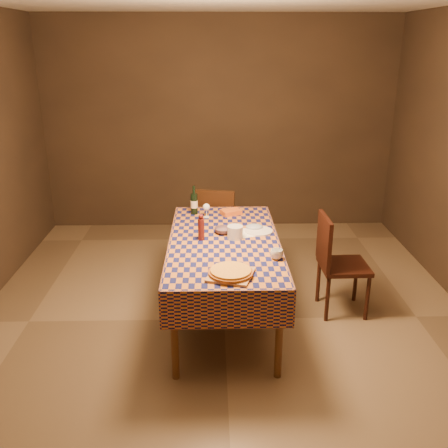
# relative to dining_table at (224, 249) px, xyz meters

# --- Properties ---
(room) EXTENTS (5.00, 5.10, 2.70)m
(room) POSITION_rel_dining_table_xyz_m (0.00, 0.00, 0.66)
(room) COLOR brown
(room) RESTS_ON ground
(dining_table) EXTENTS (0.94, 1.84, 0.77)m
(dining_table) POSITION_rel_dining_table_xyz_m (0.00, 0.00, 0.00)
(dining_table) COLOR brown
(dining_table) RESTS_ON ground
(cutting_board) EXTENTS (0.38, 0.38, 0.02)m
(cutting_board) POSITION_rel_dining_table_xyz_m (0.03, -0.69, 0.09)
(cutting_board) COLOR #AA7A4F
(cutting_board) RESTS_ON dining_table
(pizza) EXTENTS (0.41, 0.41, 0.03)m
(pizza) POSITION_rel_dining_table_xyz_m (0.03, -0.69, 0.11)
(pizza) COLOR brown
(pizza) RESTS_ON cutting_board
(pepper_mill) EXTENTS (0.06, 0.06, 0.23)m
(pepper_mill) POSITION_rel_dining_table_xyz_m (-0.19, 0.02, 0.18)
(pepper_mill) COLOR #4B1311
(pepper_mill) RESTS_ON dining_table
(bowl) EXTENTS (0.18, 0.18, 0.05)m
(bowl) POSITION_rel_dining_table_xyz_m (-0.00, 0.17, 0.10)
(bowl) COLOR #5A424B
(bowl) RESTS_ON dining_table
(wine_glass) EXTENTS (0.07, 0.07, 0.14)m
(wine_glass) POSITION_rel_dining_table_xyz_m (-0.16, 0.60, 0.17)
(wine_glass) COLOR white
(wine_glass) RESTS_ON dining_table
(wine_bottle) EXTENTS (0.09, 0.09, 0.28)m
(wine_bottle) POSITION_rel_dining_table_xyz_m (-0.28, 0.71, 0.18)
(wine_bottle) COLOR black
(wine_bottle) RESTS_ON dining_table
(deli_tub) EXTENTS (0.17, 0.17, 0.11)m
(deli_tub) POSITION_rel_dining_table_xyz_m (0.09, 0.04, 0.13)
(deli_tub) COLOR silver
(deli_tub) RESTS_ON dining_table
(takeout_container) EXTENTS (0.22, 0.19, 0.05)m
(takeout_container) POSITION_rel_dining_table_xyz_m (0.08, 0.68, 0.10)
(takeout_container) COLOR #D35E1B
(takeout_container) RESTS_ON dining_table
(white_plate) EXTENTS (0.31, 0.31, 0.01)m
(white_plate) POSITION_rel_dining_table_xyz_m (0.31, 0.20, 0.08)
(white_plate) COLOR white
(white_plate) RESTS_ON dining_table
(tumbler) EXTENTS (0.10, 0.10, 0.08)m
(tumbler) POSITION_rel_dining_table_xyz_m (0.40, -0.40, 0.12)
(tumbler) COLOR white
(tumbler) RESTS_ON dining_table
(flour_patch) EXTENTS (0.34, 0.30, 0.00)m
(flour_patch) POSITION_rel_dining_table_xyz_m (0.23, 0.18, 0.08)
(flour_patch) COLOR white
(flour_patch) RESTS_ON dining_table
(flour_bag) EXTENTS (0.19, 0.17, 0.05)m
(flour_bag) POSITION_rel_dining_table_xyz_m (0.28, 0.26, 0.10)
(flour_bag) COLOR #97AAC2
(flour_bag) RESTS_ON dining_table
(chair_far) EXTENTS (0.49, 0.50, 0.93)m
(chair_far) POSITION_rel_dining_table_xyz_m (-0.06, 1.09, -0.17)
(chair_far) COLOR black
(chair_far) RESTS_ON ground
(chair_right) EXTENTS (0.44, 0.43, 0.93)m
(chair_right) POSITION_rel_dining_table_xyz_m (1.01, 0.14, -0.17)
(chair_right) COLOR black
(chair_right) RESTS_ON ground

